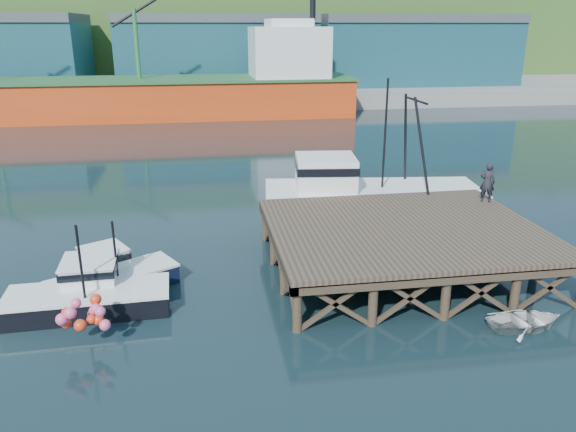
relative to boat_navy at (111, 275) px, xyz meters
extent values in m
plane|color=black|center=(7.36, 0.04, -0.66)|extent=(300.00, 300.00, 0.00)
cube|color=brown|center=(12.86, 0.04, 1.34)|extent=(12.00, 10.00, 0.25)
cube|color=#473828|center=(12.86, -4.81, 1.09)|extent=(12.00, 0.30, 0.35)
cylinder|color=#473828|center=(7.16, -4.66, 0.14)|extent=(0.36, 0.36, 2.60)
cylinder|color=#473828|center=(7.16, 4.74, 0.14)|extent=(0.36, 0.36, 2.60)
cylinder|color=#473828|center=(18.56, 4.74, 0.14)|extent=(0.36, 0.36, 2.60)
cube|color=gray|center=(7.36, 70.04, 0.34)|extent=(160.00, 40.00, 2.00)
cube|color=#1C525C|center=(7.36, 65.04, 5.84)|extent=(28.00, 16.00, 9.00)
cube|color=#1C525C|center=(37.36, 65.04, 5.84)|extent=(30.00, 16.00, 9.00)
cube|color=#DA4214|center=(-4.64, 48.04, 1.54)|extent=(55.00, 9.50, 4.40)
cube|color=#26592D|center=(-4.64, 48.04, 3.84)|extent=(55.50, 10.00, 0.30)
cube|color=silver|center=(15.36, 48.04, 6.84)|extent=(9.00, 9.00, 6.00)
cube|color=silver|center=(15.36, 48.04, 10.14)|extent=(5.00, 7.00, 1.20)
cylinder|color=black|center=(18.36, 48.04, 11.84)|extent=(0.70, 0.70, 2.50)
cube|color=#2D511E|center=(7.36, 100.04, 10.34)|extent=(220.00, 50.00, 22.00)
cube|color=black|center=(0.12, -0.21, -0.26)|extent=(5.41, 4.12, 0.80)
cube|color=silver|center=(0.12, -0.21, 0.16)|extent=(5.52, 4.20, 0.11)
cube|color=silver|center=(-0.33, 0.60, 0.54)|extent=(2.28, 2.28, 0.80)
cube|color=black|center=(-0.33, 0.60, 0.72)|extent=(2.41, 2.41, 0.27)
cylinder|color=black|center=(0.37, -0.66, 1.38)|extent=(0.10, 0.10, 2.49)
cube|color=black|center=(-0.63, -1.90, -0.24)|extent=(6.16, 2.47, 0.84)
cube|color=silver|center=(-0.63, -1.90, 0.20)|extent=(6.29, 2.52, 0.11)
cube|color=silver|center=(-0.67, -0.80, 0.60)|extent=(2.10, 2.10, 0.84)
cube|color=black|center=(-0.67, -0.80, 0.79)|extent=(2.21, 2.21, 0.28)
cylinder|color=black|center=(-0.61, -2.50, 1.68)|extent=(0.10, 0.10, 2.99)
sphere|color=#EA5685|center=(-0.80, -4.51, 0.37)|extent=(0.39, 0.39, 0.39)
sphere|color=#EA5685|center=(0.04, -4.32, 0.55)|extent=(0.39, 0.39, 0.39)
sphere|color=red|center=(-0.33, -4.79, 0.74)|extent=(0.39, 0.39, 0.39)
cube|color=tan|center=(13.45, 6.54, 0.30)|extent=(12.18, 5.44, 1.93)
cube|color=silver|center=(13.45, 6.54, 1.32)|extent=(12.42, 5.68, 0.16)
cube|color=silver|center=(10.77, 6.54, 2.23)|extent=(3.55, 3.36, 1.93)
cube|color=black|center=(10.77, 6.54, 2.66)|extent=(3.67, 3.48, 0.43)
cylinder|color=black|center=(13.98, 6.54, 4.16)|extent=(0.12, 0.12, 6.43)
imported|color=silver|center=(15.59, -5.76, -0.36)|extent=(2.99, 2.22, 0.60)
imported|color=black|center=(18.26, 2.89, 2.48)|extent=(0.88, 0.75, 2.03)
camera|label=1|loc=(3.93, -22.53, 10.02)|focal=35.00mm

